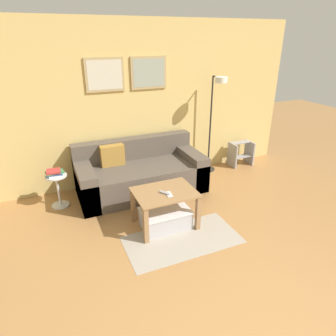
% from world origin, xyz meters
% --- Properties ---
extents(wall_back, '(5.60, 0.09, 2.55)m').
position_xyz_m(wall_back, '(-0.00, 3.81, 1.28)').
color(wall_back, '#D6B76B').
rests_on(wall_back, ground_plane).
extents(area_rug, '(1.40, 0.71, 0.01)m').
position_xyz_m(area_rug, '(-0.09, 1.89, 0.00)').
color(area_rug, '#A39989').
rests_on(area_rug, ground_plane).
extents(couch, '(1.95, 0.92, 0.79)m').
position_xyz_m(couch, '(-0.15, 3.32, 0.29)').
color(couch, brown).
rests_on(couch, ground_plane).
extents(coffee_table, '(0.77, 0.59, 0.49)m').
position_xyz_m(coffee_table, '(-0.16, 2.27, 0.39)').
color(coffee_table, '#997047').
rests_on(coffee_table, ground_plane).
extents(storage_bin, '(0.62, 0.42, 0.25)m').
position_xyz_m(storage_bin, '(-0.17, 2.23, 0.13)').
color(storage_bin, '#B2B2B7').
rests_on(storage_bin, ground_plane).
extents(floor_lamp, '(0.26, 0.47, 1.70)m').
position_xyz_m(floor_lamp, '(1.26, 3.46, 1.14)').
color(floor_lamp, black).
rests_on(floor_lamp, ground_plane).
extents(side_table, '(0.30, 0.30, 0.49)m').
position_xyz_m(side_table, '(-1.38, 3.33, 0.29)').
color(side_table, silver).
rests_on(side_table, ground_plane).
extents(book_stack, '(0.26, 0.19, 0.09)m').
position_xyz_m(book_stack, '(-1.39, 3.32, 0.53)').
color(book_stack, silver).
rests_on(book_stack, side_table).
extents(remote_control, '(0.12, 0.15, 0.02)m').
position_xyz_m(remote_control, '(-0.18, 2.22, 0.50)').
color(remote_control, '#99999E').
rests_on(remote_control, coffee_table).
extents(cell_phone, '(0.08, 0.15, 0.01)m').
position_xyz_m(cell_phone, '(-0.14, 2.18, 0.50)').
color(cell_phone, silver).
rests_on(cell_phone, coffee_table).
extents(step_stool, '(0.42, 0.29, 0.44)m').
position_xyz_m(step_stool, '(1.96, 3.56, 0.24)').
color(step_stool, '#99999E').
rests_on(step_stool, ground_plane).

